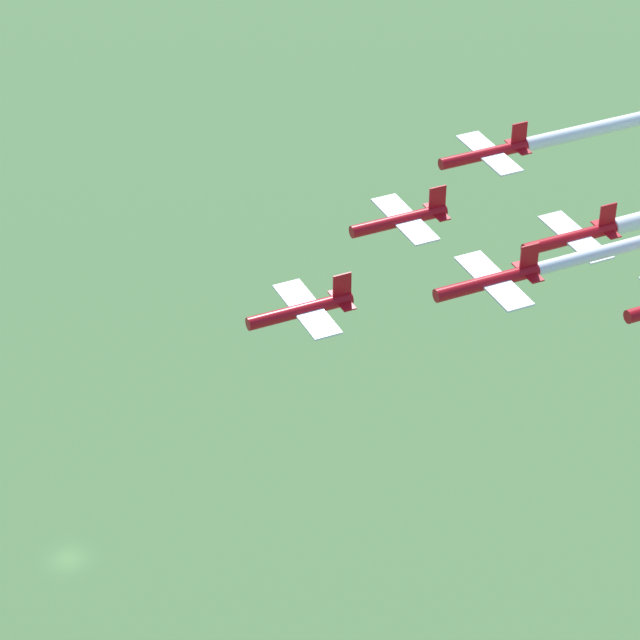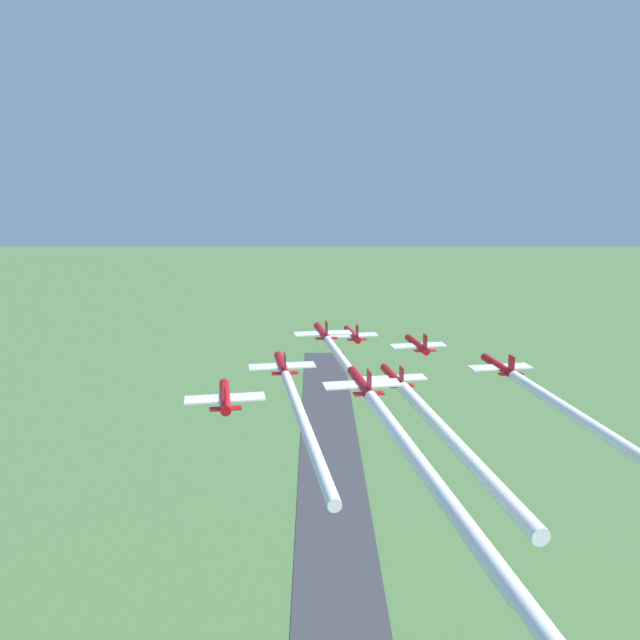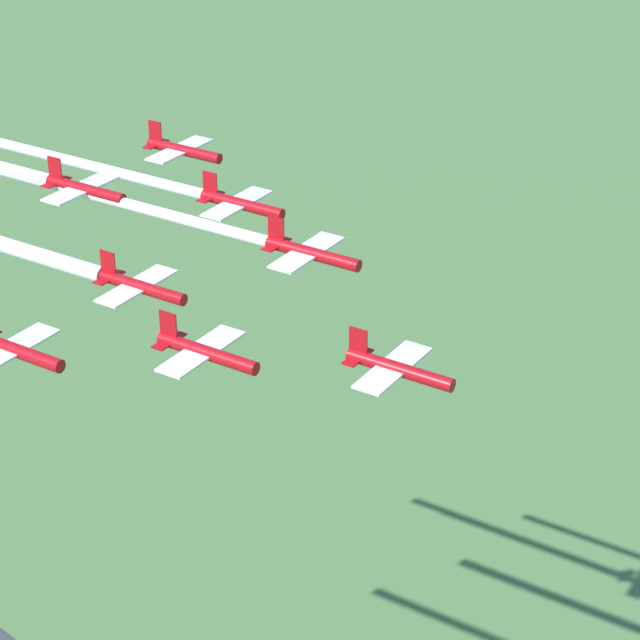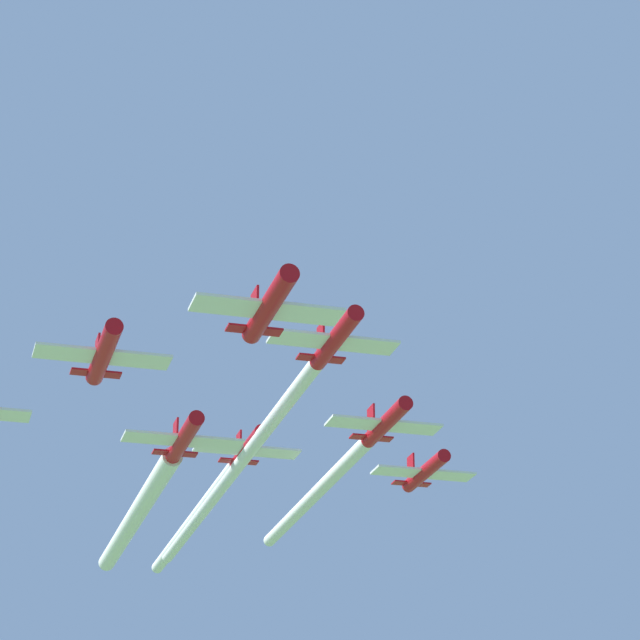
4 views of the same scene
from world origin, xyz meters
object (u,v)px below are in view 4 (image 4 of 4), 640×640
jet_4 (183,439)px  jet_6 (424,472)px  jet_0 (268,307)px  jet_3 (385,424)px  jet_7 (248,449)px  jet_1 (334,340)px  jet_2 (103,354)px

jet_4 → jet_6: size_ratio=1.00×
jet_0 → jet_3: bearing=-120.5°
jet_0 → jet_7: bearing=-101.1°
jet_4 → jet_7: size_ratio=1.00×
jet_4 → jet_1: bearing=120.5°
jet_2 → jet_6: 35.82m
jet_6 → jet_3: bearing=59.5°
jet_0 → jet_6: bearing=-120.5°
jet_3 → jet_4: size_ratio=1.00×
jet_0 → jet_1: 13.85m
jet_6 → jet_1: bearing=59.5°
jet_0 → jet_6: jet_6 is taller
jet_0 → jet_1: bearing=-120.5°
jet_6 → jet_0: bearing=59.5°
jet_7 → jet_6: bearing=-180.0°
jet_0 → jet_3: jet_3 is taller
jet_6 → jet_2: bearing=40.4°
jet_2 → jet_4: (-3.58, 12.95, -0.81)m
jet_6 → jet_7: jet_7 is taller
jet_0 → jet_2: jet_2 is taller
jet_1 → jet_4: 13.79m
jet_2 → jet_6: bearing=-139.6°
jet_1 → jet_3: size_ratio=1.00×
jet_1 → jet_2: bearing=-0.0°
jet_3 → jet_1: bearing=59.5°
jet_7 → jet_1: bearing=90.0°
jet_6 → jet_7: size_ratio=1.00×
jet_0 → jet_4: (-16.64, 16.12, 0.26)m
jet_2 → jet_4: 13.46m
jet_3 → jet_7: jet_7 is taller
jet_4 → jet_6: 23.65m
jet_1 → jet_0: bearing=59.5°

